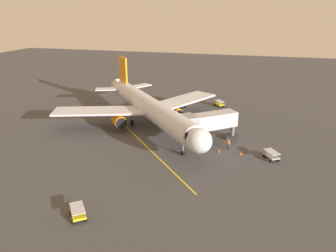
% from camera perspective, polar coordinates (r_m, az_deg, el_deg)
% --- Properties ---
extents(ground_plane, '(220.00, 220.00, 0.00)m').
position_cam_1_polar(ground_plane, '(63.74, -3.32, -0.19)').
color(ground_plane, '#424244').
extents(apron_lead_in_line, '(26.34, 30.42, 0.01)m').
position_cam_1_polar(apron_lead_in_line, '(57.93, -4.98, -2.30)').
color(apron_lead_in_line, yellow).
rests_on(apron_lead_in_line, ground).
extents(airplane, '(32.37, 33.63, 11.50)m').
position_cam_1_polar(airplane, '(62.20, -3.25, 3.19)').
color(airplane, silver).
rests_on(airplane, ground).
extents(jet_bridge, '(9.91, 9.01, 5.40)m').
position_cam_1_polar(jet_bridge, '(54.96, 6.41, 0.60)').
color(jet_bridge, '#B7B7BC').
rests_on(jet_bridge, ground).
extents(ground_crew_marshaller, '(0.47, 0.39, 1.71)m').
position_cam_1_polar(ground_crew_marshaller, '(54.30, 10.33, -3.10)').
color(ground_crew_marshaller, '#23232D').
rests_on(ground_crew_marshaller, ground).
extents(belt_loader_near_nose, '(4.65, 3.04, 2.32)m').
position_cam_1_polar(belt_loader_near_nose, '(76.53, 2.13, 3.79)').
color(belt_loader_near_nose, '#2D3899').
rests_on(belt_loader_near_nose, ground).
extents(baggage_cart_portside, '(2.65, 2.93, 1.27)m').
position_cam_1_polar(baggage_cart_portside, '(78.06, 8.80, 3.84)').
color(baggage_cart_portside, yellow).
rests_on(baggage_cart_portside, ground).
extents(baggage_cart_starboard_side, '(2.57, 2.95, 1.27)m').
position_cam_1_polar(baggage_cart_starboard_side, '(52.48, 17.34, -4.80)').
color(baggage_cart_starboard_side, '#9E9EA3').
rests_on(baggage_cart_starboard_side, ground).
extents(baggage_cart_rear_apron, '(2.72, 2.90, 1.27)m').
position_cam_1_polar(baggage_cart_rear_apron, '(38.38, -15.23, -14.14)').
color(baggage_cart_rear_apron, yellow).
rests_on(baggage_cart_rear_apron, ground).
extents(safety_cone_nose_left, '(0.32, 0.32, 0.55)m').
position_cam_1_polar(safety_cone_nose_left, '(54.14, 16.93, -4.44)').
color(safety_cone_nose_left, '#F2590F').
rests_on(safety_cone_nose_left, ground).
extents(safety_cone_nose_right, '(0.32, 0.32, 0.55)m').
position_cam_1_polar(safety_cone_nose_right, '(53.19, 8.73, -4.21)').
color(safety_cone_nose_right, '#F2590F').
rests_on(safety_cone_nose_right, ground).
extents(safety_cone_wing_port, '(0.32, 0.32, 0.55)m').
position_cam_1_polar(safety_cone_wing_port, '(52.87, 12.42, -4.61)').
color(safety_cone_wing_port, '#F2590F').
rests_on(safety_cone_wing_port, ground).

